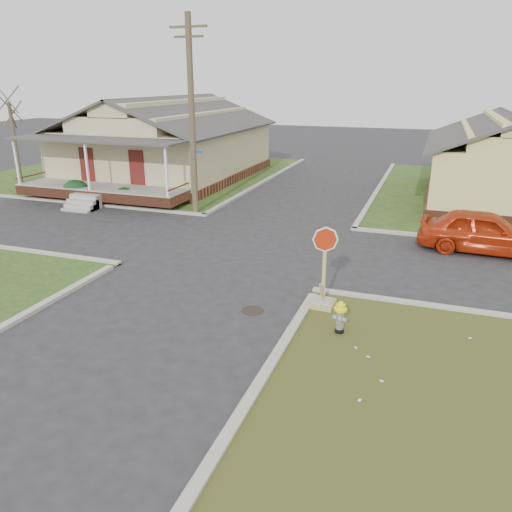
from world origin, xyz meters
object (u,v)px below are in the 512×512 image
(utility_pole, at_px, (192,115))
(fire_hydrant, at_px, (340,315))
(red_sedan, at_px, (484,232))
(stop_sign, at_px, (323,290))

(utility_pole, xyz_separation_m, fire_hydrant, (8.97, -9.94, -4.13))
(utility_pole, xyz_separation_m, red_sedan, (12.85, -1.63, -3.86))
(utility_pole, distance_m, stop_sign, 12.55)
(fire_hydrant, bearing_deg, stop_sign, 133.58)
(red_sedan, bearing_deg, stop_sign, 148.77)
(utility_pole, height_order, stop_sign, utility_pole)
(fire_hydrant, height_order, red_sedan, red_sedan)
(utility_pole, bearing_deg, red_sedan, -7.21)
(stop_sign, relative_size, red_sedan, 0.50)
(utility_pole, height_order, fire_hydrant, utility_pole)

